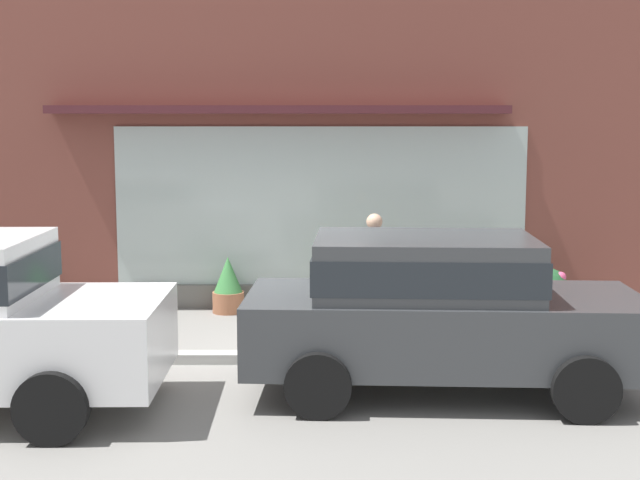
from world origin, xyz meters
TOP-DOWN VIEW (x-y plane):
  - ground_plane at (0.00, 0.00)m, footprint 60.00×60.00m
  - curb_strip at (0.00, -0.20)m, footprint 14.00×0.24m
  - storefront at (0.01, 3.19)m, footprint 14.00×0.81m
  - fire_hydrant at (1.96, 0.70)m, footprint 0.38×0.34m
  - pedestrian_with_handbag at (1.37, 1.31)m, footprint 0.35×0.65m
  - parked_car_dark_gray at (1.84, -1.38)m, footprint 4.21×2.13m
  - potted_plant_low_front at (4.01, 2.32)m, footprint 0.55×0.55m
  - potted_plant_window_left at (-3.76, 2.75)m, footprint 0.29×0.29m
  - potted_plant_window_center at (-0.76, 2.60)m, footprint 0.48×0.48m
  - potted_plant_window_right at (1.23, 2.64)m, footprint 0.60×0.60m

SIDE VIEW (x-z plane):
  - ground_plane at x=0.00m, z-range 0.00..0.00m
  - curb_strip at x=0.00m, z-range 0.00..0.12m
  - potted_plant_window_left at x=-3.76m, z-range 0.01..0.62m
  - potted_plant_low_front at x=4.01m, z-range 0.02..0.74m
  - potted_plant_window_center at x=-0.76m, z-range -0.02..0.83m
  - potted_plant_window_right at x=1.23m, z-range 0.04..0.84m
  - fire_hydrant at x=1.96m, z-range 0.00..0.90m
  - parked_car_dark_gray at x=1.84m, z-range 0.11..1.78m
  - pedestrian_with_handbag at x=1.37m, z-range 0.13..1.77m
  - storefront at x=0.01m, z-range -0.05..4.97m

